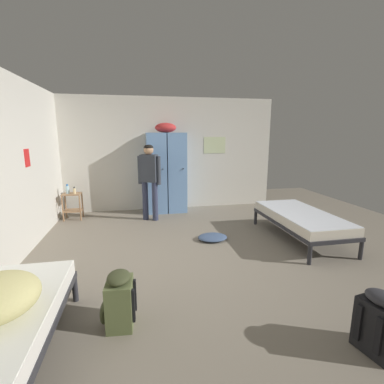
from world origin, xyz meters
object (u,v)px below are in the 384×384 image
at_px(bed_right, 301,218).
at_px(water_bottle, 67,189).
at_px(shelf_unit, 73,204).
at_px(clothes_pile_denim, 213,237).
at_px(person_traveler, 149,175).
at_px(locker_bank, 166,171).
at_px(backpack_black, 380,324).
at_px(lotion_bottle, 74,191).
at_px(backpack_olive, 119,300).

relative_size(bed_right, water_bottle, 9.33).
xyz_separation_m(shelf_unit, clothes_pile_denim, (2.65, -1.77, -0.30)).
bearing_deg(shelf_unit, person_traveler, -12.90).
height_order(locker_bank, backpack_black, locker_bank).
bearing_deg(lotion_bottle, locker_bank, 8.04).
bearing_deg(clothes_pile_denim, backpack_black, -75.92).
distance_m(locker_bank, lotion_bottle, 2.05).
relative_size(shelf_unit, bed_right, 0.30).
relative_size(shelf_unit, backpack_black, 1.04).
bearing_deg(locker_bank, person_traveler, -124.55).
bearing_deg(clothes_pile_denim, person_traveler, 125.73).
distance_m(person_traveler, backpack_olive, 3.47).
bearing_deg(clothes_pile_denim, shelf_unit, 146.23).
height_order(shelf_unit, person_traveler, person_traveler).
bearing_deg(water_bottle, lotion_bottle, -21.80).
bearing_deg(lotion_bottle, water_bottle, 158.20).
xyz_separation_m(bed_right, lotion_bottle, (-4.09, 1.99, 0.26)).
xyz_separation_m(locker_bank, bed_right, (2.09, -2.28, -0.59)).
bearing_deg(bed_right, backpack_black, -108.35).
bearing_deg(backpack_olive, lotion_bottle, 106.59).
height_order(shelf_unit, lotion_bottle, lotion_bottle).
height_order(shelf_unit, water_bottle, water_bottle).
bearing_deg(locker_bank, lotion_bottle, -171.96).
bearing_deg(person_traveler, bed_right, -33.36).
distance_m(shelf_unit, water_bottle, 0.32).
height_order(shelf_unit, bed_right, shelf_unit).
distance_m(person_traveler, backpack_black, 4.53).
height_order(bed_right, backpack_olive, backpack_olive).
relative_size(locker_bank, backpack_black, 3.76).
bearing_deg(person_traveler, locker_bank, 55.45).
distance_m(bed_right, water_bottle, 4.72).
bearing_deg(bed_right, shelf_unit, 153.96).
relative_size(lotion_bottle, clothes_pile_denim, 0.29).
bearing_deg(backpack_olive, clothes_pile_denim, 53.20).
bearing_deg(clothes_pile_denim, lotion_bottle, 146.13).
xyz_separation_m(water_bottle, backpack_black, (3.42, -4.54, -0.40)).
bearing_deg(locker_bank, backpack_black, -75.12).
bearing_deg(backpack_olive, water_bottle, 108.42).
bearing_deg(water_bottle, clothes_pile_denim, -33.28).
bearing_deg(shelf_unit, bed_right, -26.04).
distance_m(water_bottle, lotion_bottle, 0.16).
height_order(locker_bank, shelf_unit, locker_bank).
bearing_deg(lotion_bottle, person_traveler, -12.07).
bearing_deg(bed_right, lotion_bottle, 154.03).
bearing_deg(backpack_olive, locker_bank, 77.28).
height_order(shelf_unit, clothes_pile_denim, shelf_unit).
relative_size(water_bottle, clothes_pile_denim, 0.40).
bearing_deg(person_traveler, water_bottle, 167.05).
xyz_separation_m(shelf_unit, backpack_olive, (1.17, -3.74, -0.09)).
bearing_deg(water_bottle, shelf_unit, -14.04).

